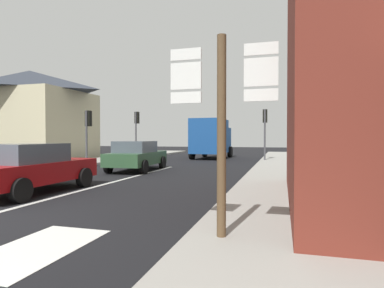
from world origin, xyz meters
TOP-DOWN VIEW (x-y plane):
  - ground_plane at (0.00, 10.00)m, footprint 80.00×80.00m
  - sidewalk_right at (5.94, 8.00)m, footprint 2.79×44.00m
  - sidewalk_left at (-5.94, 8.00)m, footprint 2.79×44.00m
  - lane_centre_stripe at (0.00, 6.00)m, footprint 0.16×12.00m
  - lane_turn_arrow at (2.50, -1.00)m, footprint 1.20×2.20m
  - clapboard_house_left at (-12.70, 15.51)m, footprint 8.66×7.74m
  - sedan_near at (-1.21, 2.94)m, footprint 1.97×4.20m
  - sedan_far at (-0.95, 9.64)m, footprint 2.15×4.29m
  - delivery_truck at (0.61, 19.76)m, footprint 2.69×5.10m
  - route_sign_post at (5.11, -0.08)m, footprint 1.66×0.14m
  - traffic_light_far_right at (4.85, 17.43)m, footprint 0.30×0.49m
  - traffic_light_far_left at (-4.85, 17.80)m, footprint 0.30×0.49m
  - traffic_light_near_left at (-4.85, 11.35)m, footprint 0.30×0.49m

SIDE VIEW (x-z plane):
  - ground_plane at x=0.00m, z-range 0.00..0.00m
  - lane_centre_stripe at x=0.00m, z-range 0.00..0.01m
  - lane_turn_arrow at x=2.50m, z-range 0.00..0.01m
  - sidewalk_right at x=5.94m, z-range 0.00..0.14m
  - sidewalk_left at x=-5.94m, z-range 0.00..0.14m
  - sedan_near at x=-1.21m, z-range 0.03..1.50m
  - sedan_far at x=-0.95m, z-range 0.03..1.50m
  - delivery_truck at x=0.61m, z-range 0.13..3.18m
  - route_sign_post at x=5.11m, z-range 0.31..3.51m
  - traffic_light_near_left at x=-4.85m, z-range 0.77..3.97m
  - traffic_light_far_right at x=4.85m, z-range 0.86..4.42m
  - traffic_light_far_left at x=-4.85m, z-range 0.87..4.51m
  - clapboard_house_left at x=-12.70m, z-range 0.03..6.81m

